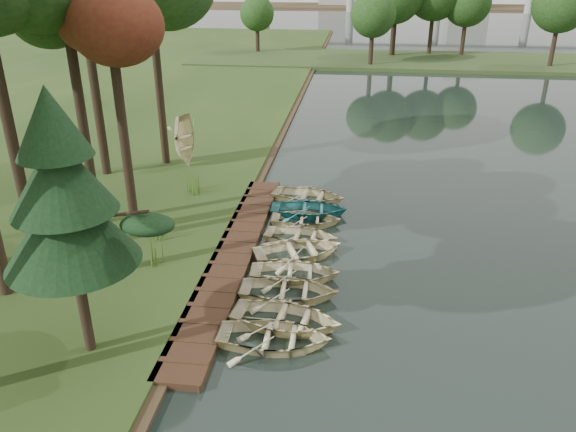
# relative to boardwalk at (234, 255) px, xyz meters

# --- Properties ---
(ground) EXTENTS (300.00, 300.00, 0.00)m
(ground) POSITION_rel_boardwalk_xyz_m (1.60, 0.00, -0.15)
(ground) COLOR #3D2F1D
(boardwalk) EXTENTS (1.60, 16.00, 0.30)m
(boardwalk) POSITION_rel_boardwalk_xyz_m (0.00, 0.00, 0.00)
(boardwalk) COLOR #392316
(boardwalk) RESTS_ON ground
(peninsula) EXTENTS (50.00, 14.00, 0.45)m
(peninsula) POSITION_rel_boardwalk_xyz_m (9.60, 50.00, 0.08)
(peninsula) COLOR #30441E
(peninsula) RESTS_ON ground
(far_trees) EXTENTS (45.60, 5.60, 8.80)m
(far_trees) POSITION_rel_boardwalk_xyz_m (6.27, 50.00, 6.28)
(far_trees) COLOR black
(far_trees) RESTS_ON peninsula
(rowboat_0) EXTENTS (3.71, 2.67, 0.76)m
(rowboat_0) POSITION_rel_boardwalk_xyz_m (2.53, -5.57, 0.28)
(rowboat_0) COLOR beige
(rowboat_0) RESTS_ON water
(rowboat_1) EXTENTS (4.13, 3.21, 0.78)m
(rowboat_1) POSITION_rel_boardwalk_xyz_m (2.79, -4.52, 0.29)
(rowboat_1) COLOR beige
(rowboat_1) RESTS_ON water
(rowboat_2) EXTENTS (3.68, 2.66, 0.75)m
(rowboat_2) POSITION_rel_boardwalk_xyz_m (2.65, -2.77, 0.28)
(rowboat_2) COLOR beige
(rowboat_2) RESTS_ON water
(rowboat_3) EXTENTS (3.60, 2.67, 0.72)m
(rowboat_3) POSITION_rel_boardwalk_xyz_m (2.74, -1.42, 0.26)
(rowboat_3) COLOR beige
(rowboat_3) RESTS_ON water
(rowboat_4) EXTENTS (4.49, 3.91, 0.78)m
(rowboat_4) POSITION_rel_boardwalk_xyz_m (2.67, 0.33, 0.29)
(rowboat_4) COLOR beige
(rowboat_4) RESTS_ON water
(rowboat_5) EXTENTS (3.45, 2.61, 0.67)m
(rowboat_5) POSITION_rel_boardwalk_xyz_m (2.62, 1.77, 0.24)
(rowboat_5) COLOR beige
(rowboat_5) RESTS_ON water
(rowboat_6) EXTENTS (3.37, 2.47, 0.68)m
(rowboat_6) POSITION_rel_boardwalk_xyz_m (2.67, 3.50, 0.24)
(rowboat_6) COLOR beige
(rowboat_6) RESTS_ON water
(rowboat_7) EXTENTS (3.84, 2.82, 0.77)m
(rowboat_7) POSITION_rel_boardwalk_xyz_m (2.70, 4.56, 0.29)
(rowboat_7) COLOR teal
(rowboat_7) RESTS_ON water
(rowboat_8) EXTENTS (4.13, 3.26, 0.77)m
(rowboat_8) POSITION_rel_boardwalk_xyz_m (2.51, 6.26, 0.29)
(rowboat_8) COLOR beige
(rowboat_8) RESTS_ON water
(stored_rowboat) EXTENTS (3.72, 3.30, 0.64)m
(stored_rowboat) POSITION_rel_boardwalk_xyz_m (-4.96, 9.98, 0.47)
(stored_rowboat) COLOR beige
(stored_rowboat) RESTS_ON bank
(tree_2) EXTENTS (3.48, 3.48, 9.59)m
(tree_2) POSITION_rel_boardwalk_xyz_m (-4.78, 1.44, 8.12)
(tree_2) COLOR black
(tree_2) RESTS_ON bank
(tree_4) EXTENTS (3.97, 3.97, 10.65)m
(tree_4) POSITION_rel_boardwalk_xyz_m (-6.78, 1.99, 8.99)
(tree_4) COLOR black
(tree_4) RESTS_ON bank
(pine_tree) EXTENTS (3.80, 3.80, 8.17)m
(pine_tree) POSITION_rel_boardwalk_xyz_m (-3.05, -6.77, 5.26)
(pine_tree) COLOR black
(pine_tree) RESTS_ON bank
(reeds_0) EXTENTS (0.60, 0.60, 1.11)m
(reeds_0) POSITION_rel_boardwalk_xyz_m (-2.81, -1.45, 0.71)
(reeds_0) COLOR #3F661E
(reeds_0) RESTS_ON bank
(reeds_1) EXTENTS (0.60, 0.60, 1.03)m
(reeds_1) POSITION_rel_boardwalk_xyz_m (-3.32, 0.79, 0.67)
(reeds_1) COLOR #3F661E
(reeds_1) RESTS_ON bank
(reeds_2) EXTENTS (0.60, 0.60, 1.10)m
(reeds_2) POSITION_rel_boardwalk_xyz_m (-3.62, 6.25, 0.70)
(reeds_2) COLOR #3F661E
(reeds_2) RESTS_ON bank
(reeds_3) EXTENTS (0.60, 0.60, 1.13)m
(reeds_3) POSITION_rel_boardwalk_xyz_m (-3.14, 5.91, 0.72)
(reeds_3) COLOR #3F661E
(reeds_3) RESTS_ON bank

